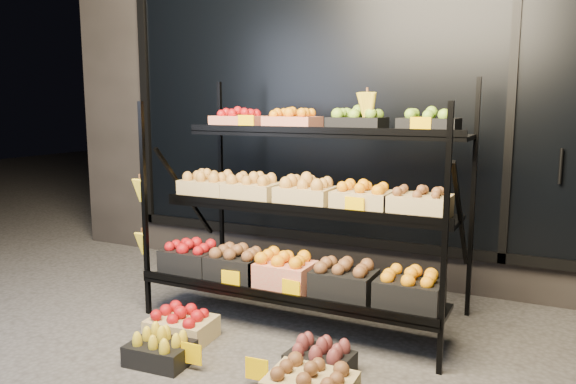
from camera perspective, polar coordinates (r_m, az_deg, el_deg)
The scene contains 8 objects.
ground at distance 3.55m, azimuth -2.65°, elevation -15.79°, with size 24.00×24.00×0.00m, color #514F4C.
building at distance 5.63m, azimuth 10.32°, elevation 11.53°, with size 6.00×2.08×3.50m.
display_rack at distance 3.82m, azimuth 1.43°, elevation -1.53°, with size 2.18×1.02×1.68m.
tag_floor_a at distance 3.33m, azimuth -9.77°, elevation -16.51°, with size 0.13×0.01×0.12m, color #F7BD00.
tag_floor_b at distance 3.12m, azimuth -3.20°, elevation -18.20°, with size 0.13×0.01×0.12m, color #F7BD00.
floor_crate_left at distance 3.73m, azimuth -10.75°, elevation -13.09°, with size 0.42×0.33×0.20m.
floor_crate_midleft at distance 3.44m, azimuth -12.88°, elevation -15.27°, with size 0.37×0.29×0.19m.
floor_crate_right at distance 3.25m, azimuth 3.27°, elevation -16.55°, with size 0.36×0.28×0.18m.
Camera 1 is at (1.56, -2.81, 1.49)m, focal length 35.00 mm.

